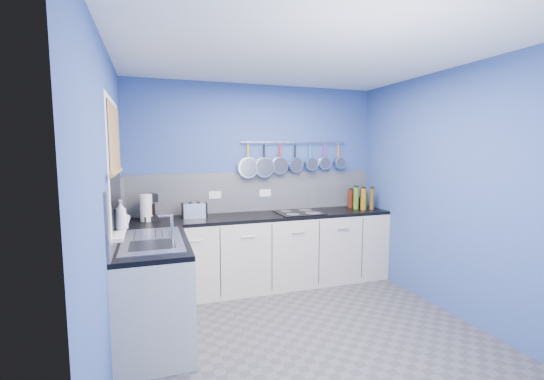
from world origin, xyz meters
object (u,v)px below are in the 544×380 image
coffee_maker (149,207)px  hob (299,213)px  soap_bottle_a (121,215)px  paper_towel (146,208)px  canister (202,211)px  toaster (194,210)px  soap_bottle_b (121,218)px

coffee_maker → hob: bearing=-22.4°
soap_bottle_a → hob: 2.24m
paper_towel → canister: bearing=6.6°
toaster → hob: bearing=-8.8°
paper_towel → hob: 1.80m
soap_bottle_b → canister: (0.80, 1.13, -0.17)m
paper_towel → coffee_maker: (0.03, 0.04, -0.00)m
soap_bottle_a → coffee_maker: (0.20, 1.15, -0.12)m
soap_bottle_b → canister: bearing=54.7°
soap_bottle_b → coffee_maker: size_ratio=0.58×
soap_bottle_a → soap_bottle_b: size_ratio=1.39×
soap_bottle_b → coffee_maker: (0.20, 1.10, -0.09)m
coffee_maker → canister: size_ratio=2.15×
canister → hob: bearing=-6.9°
coffee_maker → hob: 1.78m
soap_bottle_a → soap_bottle_b: 0.06m
paper_towel → coffee_maker: 0.05m
coffee_maker → canister: 0.60m
paper_towel → hob: (1.80, -0.07, -0.14)m
soap_bottle_b → hob: (1.97, 0.98, -0.23)m
canister → hob: canister is taller
soap_bottle_b → toaster: 1.32m
paper_towel → canister: size_ratio=2.16×
soap_bottle_b → paper_towel: 1.07m
canister → soap_bottle_a: bearing=-124.1°
soap_bottle_b → toaster: (0.70, 1.11, -0.15)m
coffee_maker → toaster: size_ratio=1.12×
coffee_maker → paper_towel: bearing=-142.8°
hob → soap_bottle_a: bearing=-152.3°
toaster → hob: size_ratio=0.48×
soap_bottle_a → paper_towel: size_ratio=0.80×
paper_towel → toaster: bearing=6.1°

